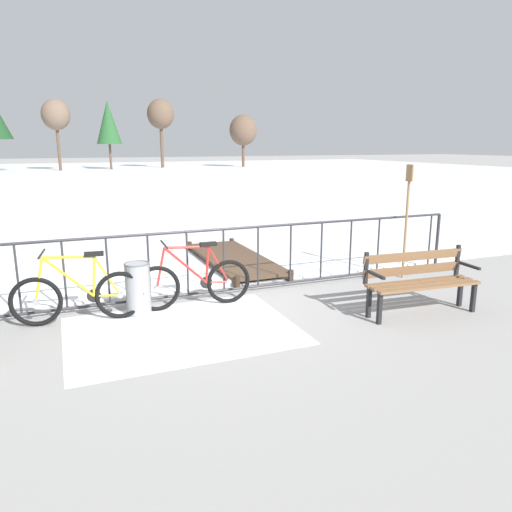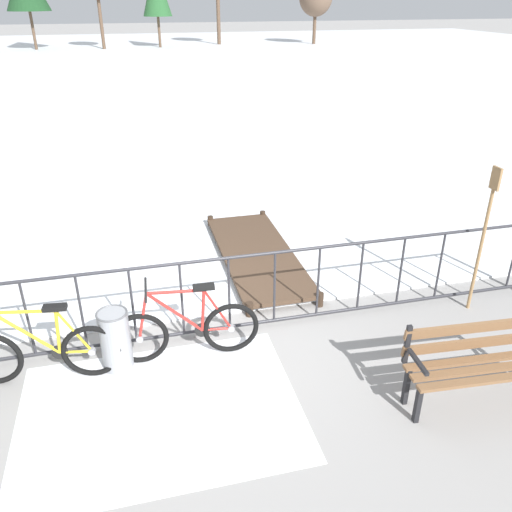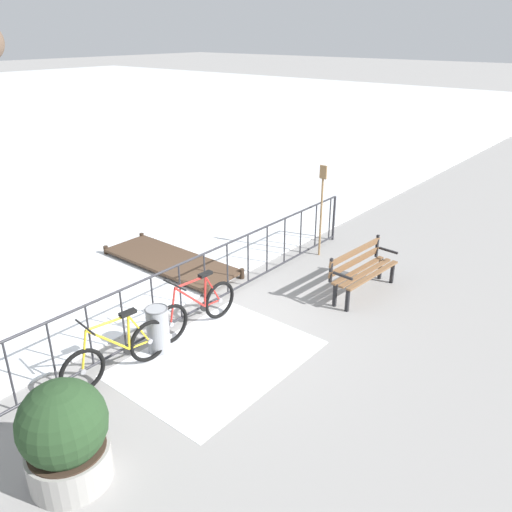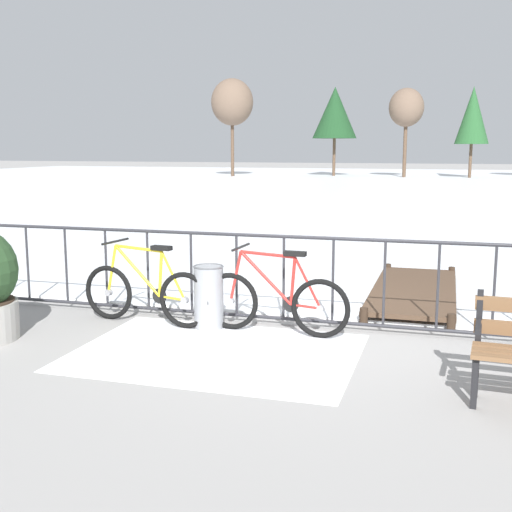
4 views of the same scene
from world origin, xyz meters
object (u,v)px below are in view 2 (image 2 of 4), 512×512
object	(u,v)px
bicycle_near_railing	(186,330)
trash_bin	(115,339)
park_bench	(481,357)
oar_upright	(484,232)
bicycle_second	(42,352)

from	to	relation	value
bicycle_near_railing	trash_bin	xyz separation A→B (m)	(-0.79, 0.02, 0.00)
park_bench	oar_upright	xyz separation A→B (m)	(1.00, 1.54, 0.63)
bicycle_near_railing	trash_bin	size ratio (longest dim) A/B	2.34
bicycle_second	bicycle_near_railing	bearing A→B (deg)	0.91
trash_bin	oar_upright	bearing A→B (deg)	1.35
bicycle_near_railing	bicycle_second	bearing A→B (deg)	-179.09
bicycle_near_railing	park_bench	distance (m)	3.18
bicycle_second	trash_bin	xyz separation A→B (m)	(0.77, 0.04, 0.00)
bicycle_near_railing	park_bench	world-z (taller)	bicycle_near_railing
bicycle_near_railing	oar_upright	world-z (taller)	oar_upright
bicycle_near_railing	oar_upright	distance (m)	3.92
park_bench	oar_upright	bearing A→B (deg)	57.08
bicycle_second	trash_bin	distance (m)	0.77
park_bench	oar_upright	world-z (taller)	oar_upright
park_bench	trash_bin	world-z (taller)	park_bench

